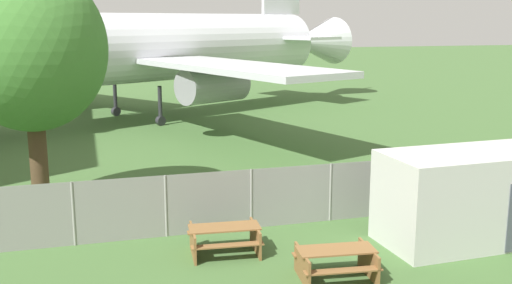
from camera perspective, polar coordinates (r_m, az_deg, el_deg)
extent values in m
cylinder|color=gray|center=(17.34, -17.00, -6.56)|extent=(0.07, 0.07, 1.83)
cylinder|color=gray|center=(17.45, -8.58, -6.06)|extent=(0.07, 0.07, 1.83)
cylinder|color=gray|center=(17.92, -0.45, -5.44)|extent=(0.07, 0.07, 1.83)
cylinder|color=gray|center=(18.73, 7.10, -4.78)|extent=(0.07, 0.07, 1.83)
cylinder|color=gray|center=(19.84, 13.90, -4.10)|extent=(0.07, 0.07, 1.83)
cylinder|color=gray|center=(21.20, 19.90, -3.46)|extent=(0.07, 0.07, 1.83)
cube|color=gray|center=(18.73, 7.10, -4.78)|extent=(56.00, 0.01, 1.83)
cylinder|color=silver|center=(36.75, -13.55, 8.60)|extent=(29.26, 18.13, 4.20)
cone|color=silver|center=(48.45, 5.43, 9.51)|extent=(6.41, 5.80, 3.78)
cube|color=silver|center=(30.36, -2.17, 7.15)|extent=(8.78, 14.53, 0.30)
cylinder|color=#939399|center=(32.28, -4.12, 5.44)|extent=(4.23, 3.44, 1.89)
cube|color=silver|center=(45.47, -17.66, 8.10)|extent=(11.64, 13.79, 0.30)
cylinder|color=#939399|center=(43.86, -15.91, 6.65)|extent=(4.23, 3.44, 1.89)
cube|color=silver|center=(45.56, 2.19, 9.96)|extent=(7.29, 9.75, 0.20)
cylinder|color=#2D2D33|center=(35.76, -9.11, 3.42)|extent=(0.24, 0.24, 2.34)
cylinder|color=#2D2D33|center=(35.89, -9.07, 2.02)|extent=(0.64, 0.53, 0.56)
cylinder|color=#2D2D33|center=(39.98, -13.26, 4.11)|extent=(0.24, 0.24, 2.34)
cylinder|color=#2D2D33|center=(40.10, -13.20, 2.85)|extent=(0.64, 0.53, 0.56)
cube|color=silver|center=(17.86, 19.64, -4.94)|extent=(5.04, 2.57, 2.58)
cube|color=brown|center=(16.11, -3.03, -8.10)|extent=(1.95, 0.92, 0.04)
cube|color=brown|center=(16.73, -3.29, -8.43)|extent=(1.91, 0.44, 0.04)
cube|color=brown|center=(15.69, -2.72, -9.81)|extent=(1.91, 0.44, 0.04)
cube|color=brown|center=(16.37, -0.05, -9.14)|extent=(0.18, 1.40, 0.74)
cube|color=brown|center=(16.15, -6.03, -9.50)|extent=(0.18, 1.40, 0.74)
cube|color=brown|center=(14.73, 7.64, -10.12)|extent=(1.94, 0.95, 0.04)
cube|color=brown|center=(15.34, 6.98, -10.41)|extent=(1.89, 0.48, 0.04)
cube|color=brown|center=(14.36, 8.29, -12.04)|extent=(1.89, 0.48, 0.04)
cube|color=brown|center=(15.13, 10.68, -11.14)|extent=(0.21, 1.40, 0.74)
cube|color=brown|center=(14.66, 4.43, -11.73)|extent=(0.21, 1.40, 0.74)
cylinder|color=#4C3823|center=(20.53, -19.97, -1.85)|extent=(0.57, 0.57, 3.27)
ellipsoid|color=#427A33|center=(20.05, -20.70, 8.34)|extent=(4.73, 4.73, 5.20)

